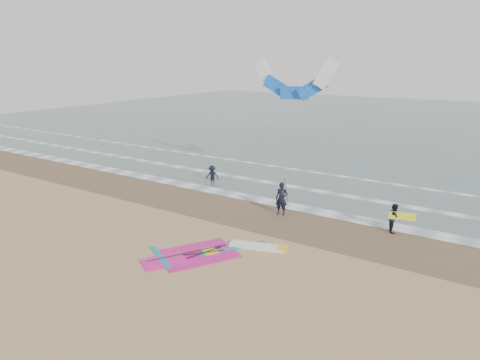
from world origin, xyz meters
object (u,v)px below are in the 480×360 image
Objects in this scene: windsurf_rig at (214,252)px; person_wading at (212,171)px; person_standing at (282,199)px; person_walking at (394,218)px; surf_kite at (294,83)px.

person_wading reaches higher than windsurf_rig.
windsurf_rig is at bearing -103.01° from person_standing.
person_walking is at bearing 48.44° from windsurf_rig.
windsurf_rig is at bearing -80.23° from surf_kite.
person_standing is 8.87m from surf_kite.
person_wading is (-13.56, 2.51, 0.02)m from person_walking.
person_wading is 8.54m from surf_kite.
person_wading is (-7.24, 9.64, 0.74)m from windsurf_rig.
windsurf_rig is 6.29m from person_standing.
person_standing reaches higher than person_walking.
person_standing is at bearing -41.17° from person_wading.
surf_kite is (-8.42, 5.05, 6.34)m from person_walking.
person_walking is 0.98× the size of person_wading.
person_wading is at bearing 126.92° from windsurf_rig.
person_standing is 6.16m from person_walking.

